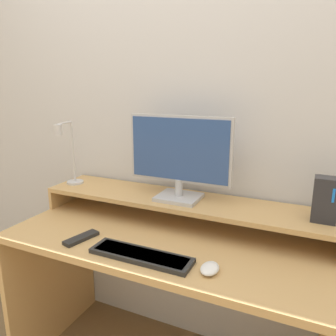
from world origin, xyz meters
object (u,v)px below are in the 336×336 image
(remote_control, at_px, (81,238))
(keyboard, at_px, (141,255))
(mouse, at_px, (210,268))
(desk_lamp, at_px, (68,155))
(router_dock, at_px, (325,200))
(monitor, at_px, (179,156))

(remote_control, bearing_deg, keyboard, -4.56)
(keyboard, relative_size, mouse, 4.34)
(desk_lamp, height_order, router_dock, desk_lamp)
(router_dock, height_order, keyboard, router_dock)
(router_dock, bearing_deg, remote_control, -159.55)
(desk_lamp, distance_m, keyboard, 0.74)
(mouse, xyz_separation_m, remote_control, (-0.58, 0.01, -0.01))
(keyboard, bearing_deg, desk_lamp, 152.14)
(desk_lamp, xyz_separation_m, mouse, (0.88, -0.31, -0.27))
(mouse, bearing_deg, monitor, 127.06)
(monitor, distance_m, router_dock, 0.63)
(remote_control, bearing_deg, router_dock, 20.45)
(monitor, distance_m, mouse, 0.55)
(router_dock, bearing_deg, mouse, -134.63)
(mouse, distance_m, remote_control, 0.58)
(keyboard, xyz_separation_m, remote_control, (-0.31, 0.02, -0.00))
(desk_lamp, bearing_deg, keyboard, -27.86)
(desk_lamp, distance_m, mouse, 0.97)
(router_dock, xyz_separation_m, remote_control, (-0.93, -0.35, -0.20))
(router_dock, xyz_separation_m, mouse, (-0.35, -0.36, -0.19))
(monitor, xyz_separation_m, router_dock, (0.62, -0.00, -0.12))
(router_dock, relative_size, keyboard, 0.44)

